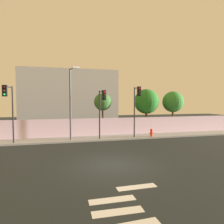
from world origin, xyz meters
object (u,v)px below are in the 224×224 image
object	(u,v)px
traffic_light_center	(9,102)
traffic_light_right	(102,104)
roadside_tree_midright	(146,102)
street_lamp_curbside	(71,98)
roadside_tree_midleft	(103,102)
fire_hydrant	(151,132)
roadside_tree_rightmost	(173,102)
traffic_light_left	(137,101)

from	to	relation	value
traffic_light_center	traffic_light_right	xyz separation A→B (m)	(7.83, 0.14, -0.21)
roadside_tree_midright	traffic_light_center	bearing A→B (deg)	-165.41
roadside_tree_midright	street_lamp_curbside	bearing A→B (deg)	-161.61
traffic_light_right	roadside_tree_midright	bearing A→B (deg)	30.03
street_lamp_curbside	roadside_tree_midleft	xyz separation A→B (m)	(3.54, 2.90, -0.43)
street_lamp_curbside	roadside_tree_midleft	world-z (taller)	street_lamp_curbside
fire_hydrant	traffic_light_center	bearing A→B (deg)	-177.04
street_lamp_curbside	roadside_tree_midright	xyz separation A→B (m)	(8.72, 2.90, -0.37)
roadside_tree_rightmost	traffic_light_left	bearing A→B (deg)	-150.08
traffic_light_center	street_lamp_curbside	world-z (taller)	street_lamp_curbside
traffic_light_left	traffic_light_right	size ratio (longest dim) A/B	1.08
traffic_light_left	traffic_light_center	xyz separation A→B (m)	(-11.26, -0.14, -0.05)
traffic_light_right	street_lamp_curbside	bearing A→B (deg)	168.79
roadside_tree_midright	roadside_tree_rightmost	bearing A→B (deg)	0.00
traffic_light_left	street_lamp_curbside	size ratio (longest dim) A/B	0.76
traffic_light_left	street_lamp_curbside	distance (m)	6.22
traffic_light_right	roadside_tree_rightmost	world-z (taller)	roadside_tree_rightmost
roadside_tree_rightmost	roadside_tree_midleft	bearing A→B (deg)	-180.00
traffic_light_left	traffic_light_center	world-z (taller)	traffic_light_left
traffic_light_right	roadside_tree_rightmost	xyz separation A→B (m)	(9.42, 3.44, 0.14)
traffic_light_right	street_lamp_curbside	world-z (taller)	street_lamp_curbside
traffic_light_center	street_lamp_curbside	xyz separation A→B (m)	(5.07, 0.69, 0.35)
traffic_light_center	fire_hydrant	bearing A→B (deg)	2.96
fire_hydrant	street_lamp_curbside	bearing A→B (deg)	179.90
roadside_tree_midright	roadside_tree_rightmost	xyz separation A→B (m)	(3.46, 0.00, -0.04)
roadside_tree_midleft	roadside_tree_rightmost	world-z (taller)	roadside_tree_rightmost
traffic_light_right	fire_hydrant	xyz separation A→B (m)	(5.25, 0.53, -2.93)
traffic_light_left	fire_hydrant	xyz separation A→B (m)	(1.82, 0.53, -3.18)
traffic_light_left	fire_hydrant	bearing A→B (deg)	16.39
traffic_light_right	roadside_tree_midleft	bearing A→B (deg)	77.24
fire_hydrant	roadside_tree_rightmost	xyz separation A→B (m)	(4.17, 2.91, 3.07)
fire_hydrant	roadside_tree_rightmost	bearing A→B (deg)	34.91
traffic_light_center	traffic_light_right	bearing A→B (deg)	1.05
traffic_light_left	roadside_tree_rightmost	bearing A→B (deg)	29.92
traffic_light_left	roadside_tree_midleft	world-z (taller)	traffic_light_left
traffic_light_center	fire_hydrant	xyz separation A→B (m)	(13.07, 0.68, -3.13)
traffic_light_left	roadside_tree_midright	world-z (taller)	roadside_tree_midright
traffic_light_right	roadside_tree_midleft	size ratio (longest dim) A/B	0.99
roadside_tree_rightmost	fire_hydrant	bearing A→B (deg)	-145.09
traffic_light_right	roadside_tree_midleft	world-z (taller)	traffic_light_right
street_lamp_curbside	roadside_tree_midleft	distance (m)	4.59
traffic_light_left	roadside_tree_midleft	size ratio (longest dim) A/B	1.08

